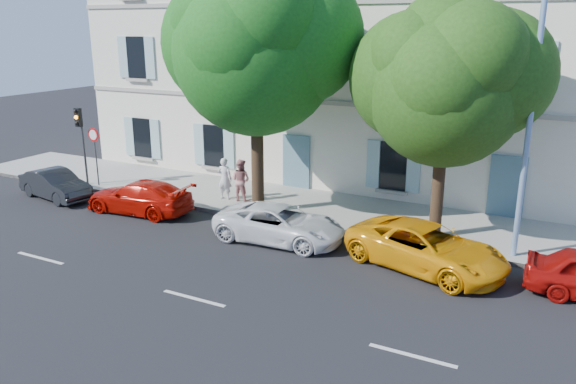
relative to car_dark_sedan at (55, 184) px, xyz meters
The scene contains 15 objects.
ground 10.80m from the car_dark_sedan, ahead, with size 90.00×90.00×0.00m, color black.
sidewalk 11.36m from the car_dark_sedan, 18.71° to the left, with size 36.00×4.50×0.15m, color #A09E96.
kerb 10.86m from the car_dark_sedan, ahead, with size 36.00×0.16×0.16m, color #9E998E.
building 15.25m from the car_dark_sedan, 41.14° to the left, with size 28.00×7.00×12.00m, color silver.
car_dark_sedan is the anchor object (origin of this frame).
car_red_coupe 4.46m from the car_dark_sedan, ahead, with size 1.79×4.40×1.28m, color #B80F05.
car_white_coupe 10.81m from the car_dark_sedan, ahead, with size 2.07×4.48×1.25m, color white.
car_yellow_supercar 15.81m from the car_dark_sedan, ahead, with size 2.27×4.92×1.37m, color orange.
tree_left 10.57m from the car_dark_sedan, 13.21° to the left, with size 6.02×6.02×9.33m.
tree_right 16.35m from the car_dark_sedan, ahead, with size 5.08×5.08×7.82m.
traffic_light 2.73m from the car_dark_sedan, 94.97° to the left, with size 0.27×0.39×3.49m.
road_sign 2.46m from the car_dark_sedan, 76.88° to the left, with size 0.61×0.09×2.62m.
street_lamp 18.74m from the car_dark_sedan, ahead, with size 0.28×1.83×8.62m.
pedestrian_a 7.31m from the car_dark_sedan, 22.95° to the left, with size 0.64×0.42×1.76m, color silver.
pedestrian_b 8.01m from the car_dark_sedan, 21.67° to the left, with size 0.85×0.66×1.75m, color tan.
Camera 1 is at (8.56, -15.05, 7.09)m, focal length 35.00 mm.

